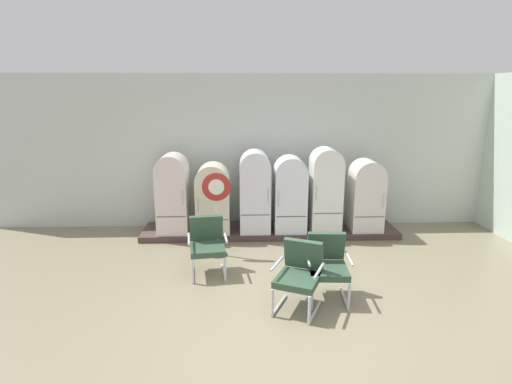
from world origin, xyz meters
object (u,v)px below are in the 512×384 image
at_px(refrigerator_5, 366,193).
at_px(armchair_left, 207,243).
at_px(refrigerator_3, 290,192).
at_px(armchair_right, 327,263).
at_px(armchair_center, 299,272).
at_px(refrigerator_0, 173,191).
at_px(sign_stand, 217,214).
at_px(refrigerator_2, 255,189).
at_px(refrigerator_4, 326,187).
at_px(refrigerator_1, 213,196).

xyz_separation_m(refrigerator_5, armchair_left, (-3.01, -1.66, -0.36)).
distance_m(refrigerator_3, armchair_left, 2.27).
relative_size(armchair_right, armchair_center, 1.00).
xyz_separation_m(refrigerator_0, sign_stand, (0.91, -0.99, -0.18)).
relative_size(refrigerator_5, armchair_center, 1.55).
height_order(armchair_left, armchair_center, same).
distance_m(refrigerator_2, armchair_right, 2.75).
bearing_deg(refrigerator_5, armchair_right, -116.94).
xyz_separation_m(refrigerator_2, sign_stand, (-0.69, -1.00, -0.21)).
relative_size(armchair_left, sign_stand, 0.61).
distance_m(refrigerator_0, armchair_right, 3.61).
relative_size(refrigerator_3, refrigerator_5, 1.06).
distance_m(refrigerator_2, refrigerator_4, 1.39).
bearing_deg(armchair_left, refrigerator_1, 90.32).
relative_size(refrigerator_3, armchair_right, 1.64).
bearing_deg(armchair_right, refrigerator_3, 95.29).
height_order(refrigerator_1, refrigerator_3, refrigerator_3).
xyz_separation_m(refrigerator_0, armchair_left, (0.79, -1.69, -0.43)).
bearing_deg(armchair_left, refrigerator_2, 64.33).
relative_size(refrigerator_2, sign_stand, 1.07).
distance_m(refrigerator_2, refrigerator_5, 2.20).
height_order(armchair_right, sign_stand, sign_stand).
xyz_separation_m(refrigerator_1, armchair_left, (0.01, -1.66, -0.32)).
relative_size(refrigerator_4, sign_stand, 1.10).
distance_m(refrigerator_5, armchair_center, 3.30).
relative_size(armchair_center, sign_stand, 0.61).
bearing_deg(refrigerator_2, refrigerator_3, -3.53).
relative_size(refrigerator_0, refrigerator_3, 1.04).
bearing_deg(refrigerator_2, refrigerator_0, -179.84).
bearing_deg(armchair_right, armchair_center, -147.19).
distance_m(refrigerator_2, armchair_left, 1.93).
height_order(refrigerator_1, refrigerator_2, refrigerator_2).
distance_m(refrigerator_0, refrigerator_5, 3.80).
height_order(refrigerator_4, sign_stand, refrigerator_4).
height_order(refrigerator_2, refrigerator_3, refrigerator_2).
height_order(refrigerator_3, refrigerator_5, refrigerator_3).
bearing_deg(armchair_left, refrigerator_3, 47.69).
relative_size(refrigerator_5, armchair_right, 1.55).
distance_m(armchair_left, sign_stand, 0.75).
xyz_separation_m(refrigerator_0, refrigerator_2, (1.60, 0.00, 0.03)).
bearing_deg(armchair_center, refrigerator_1, 115.11).
distance_m(refrigerator_0, refrigerator_3, 2.29).
bearing_deg(armchair_center, sign_stand, 122.80).
distance_m(refrigerator_1, refrigerator_4, 2.22).
xyz_separation_m(refrigerator_1, refrigerator_4, (2.21, 0.00, 0.17)).
bearing_deg(refrigerator_3, refrigerator_1, 179.46).
bearing_deg(refrigerator_4, refrigerator_0, 179.58).
bearing_deg(refrigerator_5, armchair_center, -121.46).
relative_size(refrigerator_1, armchair_center, 1.49).
xyz_separation_m(refrigerator_4, armchair_center, (-0.90, -2.80, -0.49)).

